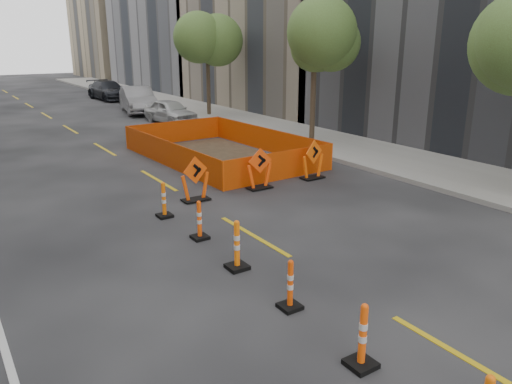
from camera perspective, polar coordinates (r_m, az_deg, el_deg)
ground_plane at (r=9.53m, az=13.24°, el=-12.49°), size 140.00×140.00×0.00m
sidewalk_right at (r=23.67m, az=7.49°, el=5.86°), size 4.00×90.00×0.15m
bld_right_c at (r=37.49m, az=5.37°, el=20.66°), size 12.00×16.00×14.00m
bld_right_e at (r=68.31m, az=-14.21°, el=19.45°), size 12.00×14.00×16.00m
tree_r_b at (r=22.84m, az=6.75°, el=16.73°), size 2.80×2.80×5.95m
tree_r_c at (r=31.19m, az=-5.61°, el=16.84°), size 2.80×2.80×5.95m
channelizer_2 at (r=7.67m, az=12.10°, el=-15.75°), size 0.41×0.41×1.04m
channelizer_3 at (r=8.99m, az=3.94°, el=-10.50°), size 0.37×0.37×0.95m
channelizer_4 at (r=10.41m, az=-2.20°, el=-6.06°), size 0.43×0.43×1.08m
channelizer_5 at (r=12.03m, az=-6.49°, el=-3.19°), size 0.38×0.38×0.97m
channelizer_6 at (r=13.63m, az=-10.49°, el=-0.87°), size 0.39×0.39×0.98m
chevron_sign_left at (r=14.81m, az=-6.97°, el=1.51°), size 0.97×0.66×1.36m
chevron_sign_center at (r=15.92m, az=0.41°, el=2.69°), size 0.96×0.66×1.34m
chevron_sign_right at (r=17.19m, az=6.54°, el=3.71°), size 1.00×0.71×1.36m
safety_fence at (r=20.20m, az=-4.14°, el=5.25°), size 5.00×8.15×1.00m
parked_car_near at (r=29.20m, az=-9.76°, el=9.07°), size 2.09×4.11×1.34m
parked_car_mid at (r=33.89m, az=-13.36°, el=10.23°), size 2.76×5.34×1.68m
parked_car_far at (r=41.93m, az=-16.51°, el=11.09°), size 2.39×5.17×1.46m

